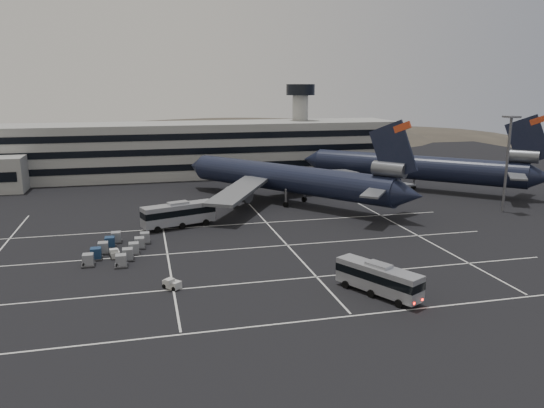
{
  "coord_description": "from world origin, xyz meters",
  "views": [
    {
      "loc": [
        -8.75,
        -70.59,
        24.01
      ],
      "look_at": [
        11.28,
        10.82,
        5.0
      ],
      "focal_mm": 35.0,
      "sensor_mm": 36.0,
      "label": 1
    }
  ],
  "objects_px": {
    "tug_a": "(115,253)",
    "uld_cluster": "(119,248)",
    "trijet_main": "(289,178)",
    "bus_far": "(179,213)",
    "bus_near": "(378,278)"
  },
  "relations": [
    {
      "from": "trijet_main",
      "to": "bus_near",
      "type": "relative_size",
      "value": 4.49
    },
    {
      "from": "bus_near",
      "to": "uld_cluster",
      "type": "relative_size",
      "value": 0.76
    },
    {
      "from": "bus_near",
      "to": "uld_cluster",
      "type": "xyz_separation_m",
      "value": [
        -29.9,
        23.15,
        -1.29
      ]
    },
    {
      "from": "trijet_main",
      "to": "tug_a",
      "type": "relative_size",
      "value": 20.4
    },
    {
      "from": "bus_near",
      "to": "tug_a",
      "type": "relative_size",
      "value": 4.54
    },
    {
      "from": "bus_far",
      "to": "tug_a",
      "type": "bearing_deg",
      "value": 126.53
    },
    {
      "from": "trijet_main",
      "to": "bus_far",
      "type": "relative_size",
      "value": 3.78
    },
    {
      "from": "bus_near",
      "to": "bus_far",
      "type": "height_order",
      "value": "bus_far"
    },
    {
      "from": "bus_far",
      "to": "trijet_main",
      "type": "bearing_deg",
      "value": -79.11
    },
    {
      "from": "bus_far",
      "to": "uld_cluster",
      "type": "bearing_deg",
      "value": 124.42
    },
    {
      "from": "bus_near",
      "to": "tug_a",
      "type": "bearing_deg",
      "value": 116.79
    },
    {
      "from": "uld_cluster",
      "to": "trijet_main",
      "type": "bearing_deg",
      "value": 38.25
    },
    {
      "from": "trijet_main",
      "to": "bus_far",
      "type": "distance_m",
      "value": 27.05
    },
    {
      "from": "bus_far",
      "to": "bus_near",
      "type": "bearing_deg",
      "value": -169.09
    },
    {
      "from": "tug_a",
      "to": "uld_cluster",
      "type": "relative_size",
      "value": 0.17
    }
  ]
}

